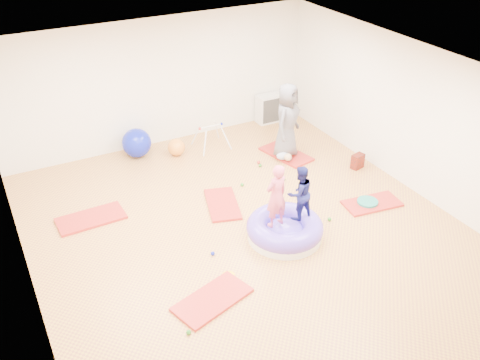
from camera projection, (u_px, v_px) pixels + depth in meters
room at (249, 161)px, 8.47m from camera, size 7.01×8.01×2.81m
gym_mat_front_left at (212, 300)px, 7.75m from camera, size 1.27×0.88×0.05m
gym_mat_mid_left at (91, 218)px, 9.52m from camera, size 1.19×0.62×0.05m
gym_mat_center_back at (222, 204)px, 9.92m from camera, size 0.84×1.20×0.05m
gym_mat_right at (372, 203)px, 9.94m from camera, size 1.12×0.67×0.04m
gym_mat_rear_right at (286, 154)px, 11.62m from camera, size 0.82×1.26×0.05m
inflatable_cushion at (285, 229)px, 9.00m from camera, size 1.30×1.30×0.41m
child_pink at (276, 193)px, 8.53m from camera, size 0.44×0.33×1.12m
child_navy at (300, 191)px, 8.74m from camera, size 0.49×0.39×0.97m
adult_caregiver at (287, 121)px, 11.12m from camera, size 0.94×0.87×1.61m
infant at (285, 155)px, 11.29m from camera, size 0.34×0.35×0.20m
ball_pit_balls at (257, 206)px, 9.85m from camera, size 3.35×3.75×0.07m
exercise_ball_blue at (137, 143)px, 11.44m from camera, size 0.63×0.63×0.63m
exercise_ball_orange at (176, 147)px, 11.54m from camera, size 0.38×0.38×0.38m
infant_play_gym at (211, 133)px, 11.74m from camera, size 0.71×0.67×0.54m
cube_shelf at (270, 108)px, 12.98m from camera, size 0.68×0.34×0.68m
balance_disc at (367, 203)px, 9.92m from camera, size 0.39×0.39×0.09m
backpack at (358, 161)px, 11.07m from camera, size 0.30×0.23×0.31m
yellow_toy at (228, 276)px, 8.21m from camera, size 0.20×0.20×0.03m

